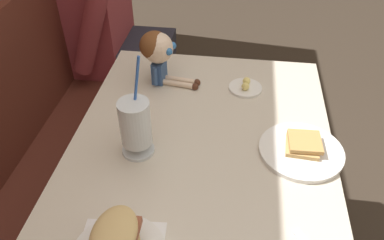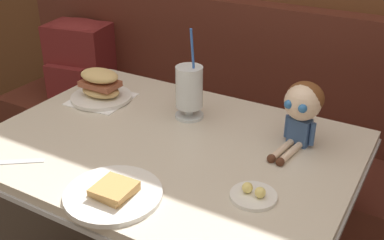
{
  "view_description": "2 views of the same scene",
  "coord_description": "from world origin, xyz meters",
  "px_view_note": "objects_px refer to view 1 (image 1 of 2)",
  "views": [
    {
      "loc": [
        -0.84,
        0.09,
        1.55
      ],
      "look_at": [
        0.04,
        0.21,
        0.82
      ],
      "focal_mm": 36.28,
      "sensor_mm": 36.0,
      "label": 1
    },
    {
      "loc": [
        0.68,
        -0.85,
        1.45
      ],
      "look_at": [
        0.07,
        0.21,
        0.82
      ],
      "focal_mm": 43.49,
      "sensor_mm": 36.0,
      "label": 2
    }
  ],
  "objects_px": {
    "milkshake_glass": "(135,125)",
    "diner_patron": "(106,11)",
    "butter_saucer": "(245,87)",
    "seated_doll": "(158,51)",
    "toast_plate": "(302,149)"
  },
  "relations": [
    {
      "from": "butter_saucer",
      "to": "seated_doll",
      "type": "distance_m",
      "value": 0.34
    },
    {
      "from": "milkshake_glass",
      "to": "diner_patron",
      "type": "xyz_separation_m",
      "value": [
        0.95,
        0.4,
        -0.1
      ]
    },
    {
      "from": "diner_patron",
      "to": "milkshake_glass",
      "type": "bearing_deg",
      "value": -157.18
    },
    {
      "from": "butter_saucer",
      "to": "seated_doll",
      "type": "height_order",
      "value": "seated_doll"
    },
    {
      "from": "diner_patron",
      "to": "seated_doll",
      "type": "bearing_deg",
      "value": -145.77
    },
    {
      "from": "toast_plate",
      "to": "seated_doll",
      "type": "bearing_deg",
      "value": 57.21
    },
    {
      "from": "toast_plate",
      "to": "milkshake_glass",
      "type": "xyz_separation_m",
      "value": [
        -0.06,
        0.48,
        0.09
      ]
    },
    {
      "from": "toast_plate",
      "to": "butter_saucer",
      "type": "height_order",
      "value": "toast_plate"
    },
    {
      "from": "milkshake_glass",
      "to": "diner_patron",
      "type": "relative_size",
      "value": 0.39
    },
    {
      "from": "milkshake_glass",
      "to": "diner_patron",
      "type": "bearing_deg",
      "value": 22.82
    },
    {
      "from": "toast_plate",
      "to": "seated_doll",
      "type": "distance_m",
      "value": 0.6
    },
    {
      "from": "seated_doll",
      "to": "butter_saucer",
      "type": "bearing_deg",
      "value": -91.81
    },
    {
      "from": "toast_plate",
      "to": "diner_patron",
      "type": "distance_m",
      "value": 1.25
    },
    {
      "from": "milkshake_glass",
      "to": "butter_saucer",
      "type": "xyz_separation_m",
      "value": [
        0.37,
        -0.31,
        -0.09
      ]
    },
    {
      "from": "toast_plate",
      "to": "seated_doll",
      "type": "height_order",
      "value": "seated_doll"
    }
  ]
}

